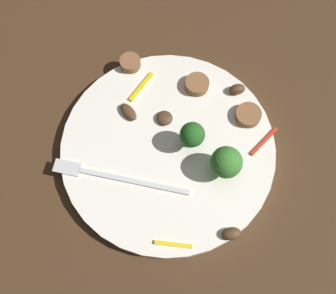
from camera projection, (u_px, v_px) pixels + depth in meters
ground_plane at (168, 152)px, 0.55m from camera, size 1.40×1.40×0.00m
plate at (168, 149)px, 0.54m from camera, size 0.29×0.29×0.02m
fork at (110, 176)px, 0.52m from camera, size 0.18×0.05×0.00m
broccoli_floret_0 at (192, 135)px, 0.51m from camera, size 0.03×0.03×0.05m
broccoli_floret_1 at (226, 162)px, 0.50m from camera, size 0.04×0.04×0.05m
sausage_slice_0 at (196, 84)px, 0.56m from camera, size 0.05×0.05×0.01m
sausage_slice_1 at (130, 63)px, 0.57m from camera, size 0.04×0.04×0.01m
sausage_slice_2 at (248, 115)px, 0.55m from camera, size 0.04×0.04×0.01m
mushroom_0 at (165, 118)px, 0.55m from camera, size 0.03×0.03×0.01m
mushroom_1 at (237, 89)px, 0.56m from camera, size 0.03×0.02×0.01m
mushroom_2 at (232, 234)px, 0.49m from camera, size 0.03×0.03×0.01m
mushroom_3 at (128, 112)px, 0.55m from camera, size 0.03×0.03×0.01m
pepper_strip_0 at (173, 244)px, 0.49m from camera, size 0.05×0.02×0.00m
pepper_strip_1 at (264, 141)px, 0.54m from camera, size 0.02×0.05×0.00m
pepper_strip_2 at (142, 87)px, 0.57m from camera, size 0.02×0.05×0.00m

